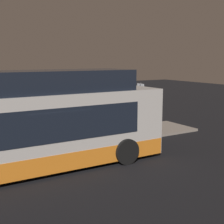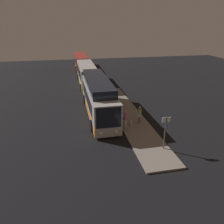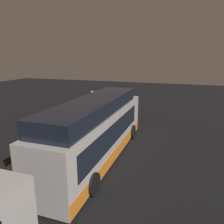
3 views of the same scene
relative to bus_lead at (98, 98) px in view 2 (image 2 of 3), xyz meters
The scene contains 10 objects.
ground 2.16m from the bus_lead, ahead, with size 80.00×80.00×0.00m, color black.
platform 3.71m from the bus_lead, 68.28° to the left, with size 20.00×2.92×0.14m.
bus_lead is the anchor object (origin of this frame).
bus_second 12.73m from the bus_lead, behind, with size 10.60×2.77×3.19m.
bus_third 26.53m from the bus_lead, behind, with size 10.94×2.72×2.83m.
passenger_boarding 5.14m from the bus_lead, 44.47° to the left, with size 0.60×0.52×1.72m.
passenger_waiting 4.72m from the bus_lead, 24.72° to the left, with size 0.57×0.61×1.73m.
suitcase 4.96m from the bus_lead, 32.42° to the left, with size 0.32×0.19×0.82m.
sign_post 9.43m from the bus_lead, 24.91° to the left, with size 0.10×0.67×2.77m.
trash_bin 2.84m from the bus_lead, 124.10° to the left, with size 0.44×0.44×0.65m.
Camera 2 is at (21.24, -3.14, 9.57)m, focal length 35.00 mm.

